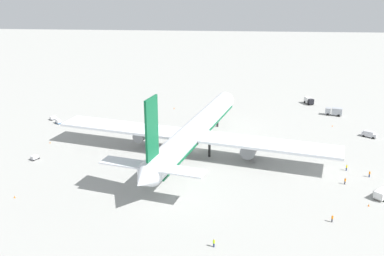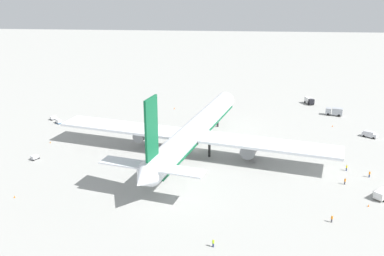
{
  "view_description": "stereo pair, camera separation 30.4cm",
  "coord_description": "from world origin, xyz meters",
  "px_view_note": "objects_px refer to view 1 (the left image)",
  "views": [
    {
      "loc": [
        -117.95,
        -8.47,
        47.91
      ],
      "look_at": [
        0.79,
        1.26,
        6.6
      ],
      "focal_mm": 40.76,
      "sensor_mm": 36.0,
      "label": 1
    },
    {
      "loc": [
        -117.92,
        -8.77,
        47.91
      ],
      "look_at": [
        0.79,
        1.26,
        6.6
      ],
      "focal_mm": 40.76,
      "sensor_mm": 36.0,
      "label": 2
    }
  ],
  "objects_px": {
    "service_van": "(369,134)",
    "traffic_cone_2": "(15,197)",
    "baggage_cart_0": "(58,121)",
    "baggage_cart_2": "(53,118)",
    "ground_worker_0": "(345,181)",
    "ground_worker_1": "(332,219)",
    "traffic_cone_4": "(369,205)",
    "ground_worker_3": "(347,168)",
    "traffic_cone_3": "(332,126)",
    "traffic_cone_1": "(50,142)",
    "baggage_cart_1": "(35,157)",
    "airliner": "(195,131)",
    "service_truck_3": "(334,111)",
    "ground_worker_4": "(214,243)",
    "traffic_cone_0": "(174,108)",
    "ground_worker_2": "(370,174)",
    "service_truck_4": "(309,100)"
  },
  "relations": [
    {
      "from": "airliner",
      "to": "ground_worker_3",
      "type": "relative_size",
      "value": 48.11
    },
    {
      "from": "airliner",
      "to": "traffic_cone_1",
      "type": "xyz_separation_m",
      "value": [
        3.65,
        44.67,
        -6.2
      ]
    },
    {
      "from": "service_van",
      "to": "ground_worker_0",
      "type": "distance_m",
      "value": 38.18
    },
    {
      "from": "ground_worker_0",
      "to": "ground_worker_2",
      "type": "xyz_separation_m",
      "value": [
        4.66,
        -7.19,
        0.01
      ]
    },
    {
      "from": "ground_worker_3",
      "to": "traffic_cone_3",
      "type": "height_order",
      "value": "ground_worker_3"
    },
    {
      "from": "service_truck_3",
      "to": "traffic_cone_0",
      "type": "xyz_separation_m",
      "value": [
        3.52,
        59.37,
        -1.32
      ]
    },
    {
      "from": "baggage_cart_1",
      "to": "traffic_cone_2",
      "type": "xyz_separation_m",
      "value": [
        -21.96,
        -4.82,
        -0.39
      ]
    },
    {
      "from": "service_van",
      "to": "ground_worker_4",
      "type": "distance_m",
      "value": 79.01
    },
    {
      "from": "service_truck_4",
      "to": "baggage_cart_2",
      "type": "bearing_deg",
      "value": 106.66
    },
    {
      "from": "service_van",
      "to": "traffic_cone_2",
      "type": "distance_m",
      "value": 104.9
    },
    {
      "from": "service_truck_4",
      "to": "traffic_cone_1",
      "type": "bearing_deg",
      "value": 120.48
    },
    {
      "from": "service_van",
      "to": "traffic_cone_2",
      "type": "bearing_deg",
      "value": 117.25
    },
    {
      "from": "airliner",
      "to": "ground_worker_3",
      "type": "distance_m",
      "value": 41.96
    },
    {
      "from": "service_truck_3",
      "to": "ground_worker_1",
      "type": "xyz_separation_m",
      "value": [
        -75.22,
        16.94,
        -0.76
      ]
    },
    {
      "from": "service_truck_3",
      "to": "traffic_cone_3",
      "type": "height_order",
      "value": "service_truck_3"
    },
    {
      "from": "baggage_cart_1",
      "to": "baggage_cart_2",
      "type": "bearing_deg",
      "value": 13.67
    },
    {
      "from": "baggage_cart_0",
      "to": "ground_worker_3",
      "type": "relative_size",
      "value": 1.66
    },
    {
      "from": "ground_worker_0",
      "to": "traffic_cone_3",
      "type": "relative_size",
      "value": 3.05
    },
    {
      "from": "baggage_cart_0",
      "to": "airliner",
      "type": "bearing_deg",
      "value": -114.32
    },
    {
      "from": "ground_worker_1",
      "to": "ground_worker_2",
      "type": "distance_m",
      "value": 26.77
    },
    {
      "from": "traffic_cone_1",
      "to": "traffic_cone_4",
      "type": "bearing_deg",
      "value": -110.49
    },
    {
      "from": "airliner",
      "to": "ground_worker_1",
      "type": "height_order",
      "value": "airliner"
    },
    {
      "from": "baggage_cart_1",
      "to": "ground_worker_3",
      "type": "bearing_deg",
      "value": -90.27
    },
    {
      "from": "service_van",
      "to": "baggage_cart_2",
      "type": "bearing_deg",
      "value": 85.1
    },
    {
      "from": "baggage_cart_0",
      "to": "baggage_cart_2",
      "type": "bearing_deg",
      "value": 40.5
    },
    {
      "from": "ground_worker_4",
      "to": "traffic_cone_1",
      "type": "relative_size",
      "value": 3.1
    },
    {
      "from": "service_truck_4",
      "to": "baggage_cart_2",
      "type": "xyz_separation_m",
      "value": [
        -28.15,
        94.05,
        -0.79
      ]
    },
    {
      "from": "traffic_cone_1",
      "to": "traffic_cone_2",
      "type": "xyz_separation_m",
      "value": [
        -34.61,
        -5.49,
        0.0
      ]
    },
    {
      "from": "airliner",
      "to": "traffic_cone_4",
      "type": "bearing_deg",
      "value": -124.76
    },
    {
      "from": "baggage_cart_2",
      "to": "ground_worker_3",
      "type": "relative_size",
      "value": 1.66
    },
    {
      "from": "ground_worker_0",
      "to": "traffic_cone_3",
      "type": "xyz_separation_m",
      "value": [
        44.28,
        -6.63,
        -0.58
      ]
    },
    {
      "from": "baggage_cart_2",
      "to": "traffic_cone_1",
      "type": "relative_size",
      "value": 5.08
    },
    {
      "from": "service_truck_4",
      "to": "baggage_cart_1",
      "type": "relative_size",
      "value": 1.69
    },
    {
      "from": "airliner",
      "to": "service_truck_3",
      "type": "height_order",
      "value": "airliner"
    },
    {
      "from": "ground_worker_1",
      "to": "ground_worker_2",
      "type": "height_order",
      "value": "ground_worker_2"
    },
    {
      "from": "ground_worker_0",
      "to": "traffic_cone_4",
      "type": "bearing_deg",
      "value": -166.24
    },
    {
      "from": "baggage_cart_2",
      "to": "ground_worker_4",
      "type": "height_order",
      "value": "ground_worker_4"
    },
    {
      "from": "baggage_cart_2",
      "to": "traffic_cone_4",
      "type": "relative_size",
      "value": 5.08
    },
    {
      "from": "baggage_cart_0",
      "to": "traffic_cone_1",
      "type": "height_order",
      "value": "baggage_cart_0"
    },
    {
      "from": "baggage_cart_2",
      "to": "traffic_cone_3",
      "type": "relative_size",
      "value": 5.08
    },
    {
      "from": "baggage_cart_0",
      "to": "traffic_cone_3",
      "type": "distance_m",
      "value": 94.01
    },
    {
      "from": "baggage_cart_0",
      "to": "traffic_cone_2",
      "type": "relative_size",
      "value": 5.08
    },
    {
      "from": "service_truck_4",
      "to": "traffic_cone_4",
      "type": "height_order",
      "value": "service_truck_4"
    },
    {
      "from": "service_van",
      "to": "baggage_cart_2",
      "type": "height_order",
      "value": "service_van"
    },
    {
      "from": "ground_worker_0",
      "to": "ground_worker_1",
      "type": "xyz_separation_m",
      "value": [
        -18.05,
        6.99,
        -0.02
      ]
    },
    {
      "from": "ground_worker_4",
      "to": "traffic_cone_0",
      "type": "distance_m",
      "value": 91.39
    },
    {
      "from": "ground_worker_2",
      "to": "traffic_cone_1",
      "type": "bearing_deg",
      "value": 79.54
    },
    {
      "from": "ground_worker_2",
      "to": "traffic_cone_2",
      "type": "distance_m",
      "value": 86.38
    },
    {
      "from": "airliner",
      "to": "traffic_cone_2",
      "type": "height_order",
      "value": "airliner"
    },
    {
      "from": "ground_worker_4",
      "to": "traffic_cone_1",
      "type": "distance_m",
      "value": 72.02
    }
  ]
}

